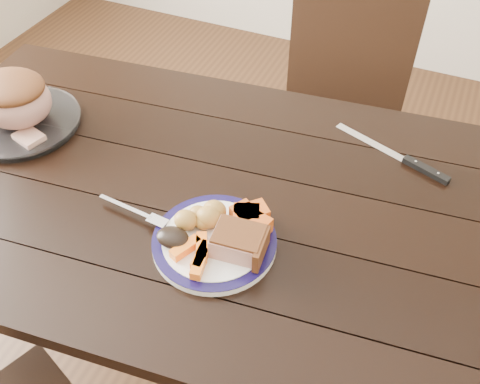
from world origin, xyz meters
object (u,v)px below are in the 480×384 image
at_px(dinner_plate, 214,242).
at_px(serving_platter, 22,123).
at_px(roast_joint, 13,100).
at_px(fork, 138,213).
at_px(carving_knife, 411,163).
at_px(pork_slice, 239,242).
at_px(dining_table, 213,219).
at_px(chair_far, 337,108).

distance_m(dinner_plate, serving_platter, 0.66).
bearing_deg(roast_joint, fork, -19.60).
bearing_deg(carving_knife, pork_slice, -102.59).
bearing_deg(dinner_plate, serving_platter, 165.85).
xyz_separation_m(dining_table, pork_slice, (0.13, -0.14, 0.14)).
distance_m(fork, roast_joint, 0.49).
distance_m(dinner_plate, carving_knife, 0.54).
relative_size(dinner_plate, serving_platter, 0.88).
xyz_separation_m(serving_platter, carving_knife, (0.97, 0.26, -0.00)).
relative_size(serving_platter, pork_slice, 2.90).
height_order(serving_platter, roast_joint, roast_joint).
height_order(pork_slice, carving_knife, pork_slice).
bearing_deg(dinner_plate, dining_table, 117.79).
relative_size(chair_far, dinner_plate, 3.55).
bearing_deg(dinner_plate, pork_slice, -4.76).
xyz_separation_m(dining_table, carving_knife, (0.41, 0.28, 0.10)).
xyz_separation_m(pork_slice, fork, (-0.24, 0.00, -0.02)).
bearing_deg(pork_slice, serving_platter, 166.61).
bearing_deg(chair_far, pork_slice, 88.82).
bearing_deg(dining_table, chair_far, 81.21).
height_order(dinner_plate, serving_platter, serving_platter).
bearing_deg(serving_platter, dinner_plate, -14.15).
bearing_deg(pork_slice, dinner_plate, 175.24).
relative_size(dinner_plate, roast_joint, 1.32).
height_order(dining_table, roast_joint, roast_joint).
height_order(serving_platter, fork, fork).
bearing_deg(carving_knife, fork, -120.69).
xyz_separation_m(dining_table, dinner_plate, (0.07, -0.14, 0.10)).
height_order(dining_table, pork_slice, pork_slice).
relative_size(dining_table, roast_joint, 8.47).
xyz_separation_m(dining_table, serving_platter, (-0.57, 0.02, 0.10)).
distance_m(pork_slice, carving_knife, 0.51).
xyz_separation_m(serving_platter, fork, (0.45, -0.16, 0.01)).
bearing_deg(dinner_plate, carving_knife, 51.66).
height_order(chair_far, dinner_plate, chair_far).
xyz_separation_m(roast_joint, carving_knife, (0.97, 0.26, -0.08)).
bearing_deg(roast_joint, chair_far, 46.45).
bearing_deg(pork_slice, dining_table, 132.41).
relative_size(dinner_plate, fork, 1.47).
xyz_separation_m(dining_table, roast_joint, (-0.57, 0.02, 0.17)).
bearing_deg(fork, dining_table, 56.51).
xyz_separation_m(pork_slice, roast_joint, (-0.70, 0.17, 0.04)).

